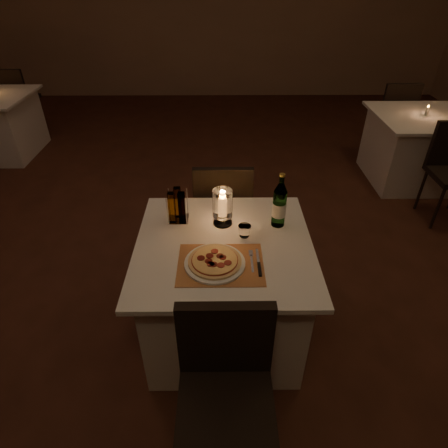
{
  "coord_description": "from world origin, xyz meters",
  "views": [
    {
      "loc": [
        0.05,
        -2.13,
        2.04
      ],
      "look_at": [
        0.07,
        -0.44,
        0.86
      ],
      "focal_mm": 30.0,
      "sensor_mm": 36.0,
      "label": 1
    }
  ],
  "objects_px": {
    "chair_far": "(223,205)",
    "tumbler": "(244,231)",
    "water_bottle": "(279,205)",
    "neighbor_table_right": "(415,148)",
    "hurricane_candle": "(223,205)",
    "pizza": "(215,261)",
    "chair_near": "(226,378)",
    "plate": "(215,263)",
    "main_table": "(224,290)"
  },
  "relations": [
    {
      "from": "plate",
      "to": "hurricane_candle",
      "type": "bearing_deg",
      "value": 83.51
    },
    {
      "from": "chair_far",
      "to": "neighbor_table_right",
      "type": "height_order",
      "value": "chair_far"
    },
    {
      "from": "chair_far",
      "to": "chair_near",
      "type": "bearing_deg",
      "value": -90.0
    },
    {
      "from": "tumbler",
      "to": "water_bottle",
      "type": "relative_size",
      "value": 0.21
    },
    {
      "from": "pizza",
      "to": "plate",
      "type": "bearing_deg",
      "value": 105.11
    },
    {
      "from": "hurricane_candle",
      "to": "neighbor_table_right",
      "type": "relative_size",
      "value": 0.23
    },
    {
      "from": "tumbler",
      "to": "neighbor_table_right",
      "type": "xyz_separation_m",
      "value": [
        1.99,
        2.06,
        -0.4
      ]
    },
    {
      "from": "water_bottle",
      "to": "neighbor_table_right",
      "type": "distance_m",
      "value": 2.69
    },
    {
      "from": "pizza",
      "to": "hurricane_candle",
      "type": "height_order",
      "value": "hurricane_candle"
    },
    {
      "from": "plate",
      "to": "tumbler",
      "type": "distance_m",
      "value": 0.3
    },
    {
      "from": "hurricane_candle",
      "to": "neighbor_table_right",
      "type": "bearing_deg",
      "value": 42.37
    },
    {
      "from": "main_table",
      "to": "tumbler",
      "type": "xyz_separation_m",
      "value": [
        0.12,
        0.07,
        0.4
      ]
    },
    {
      "from": "main_table",
      "to": "pizza",
      "type": "height_order",
      "value": "pizza"
    },
    {
      "from": "water_bottle",
      "to": "pizza",
      "type": "bearing_deg",
      "value": -135.87
    },
    {
      "from": "main_table",
      "to": "hurricane_candle",
      "type": "xyz_separation_m",
      "value": [
        -0.01,
        0.2,
        0.5
      ]
    },
    {
      "from": "main_table",
      "to": "tumbler",
      "type": "relative_size",
      "value": 13.75
    },
    {
      "from": "chair_far",
      "to": "tumbler",
      "type": "distance_m",
      "value": 0.69
    },
    {
      "from": "pizza",
      "to": "water_bottle",
      "type": "height_order",
      "value": "water_bottle"
    },
    {
      "from": "neighbor_table_right",
      "to": "main_table",
      "type": "bearing_deg",
      "value": -134.73
    },
    {
      "from": "main_table",
      "to": "water_bottle",
      "type": "xyz_separation_m",
      "value": [
        0.33,
        0.18,
        0.5
      ]
    },
    {
      "from": "plate",
      "to": "tumbler",
      "type": "height_order",
      "value": "tumbler"
    },
    {
      "from": "pizza",
      "to": "neighbor_table_right",
      "type": "distance_m",
      "value": 3.19
    },
    {
      "from": "chair_far",
      "to": "tumbler",
      "type": "height_order",
      "value": "chair_far"
    },
    {
      "from": "tumbler",
      "to": "neighbor_table_right",
      "type": "height_order",
      "value": "tumbler"
    },
    {
      "from": "plate",
      "to": "neighbor_table_right",
      "type": "height_order",
      "value": "plate"
    },
    {
      "from": "water_bottle",
      "to": "chair_far",
      "type": "bearing_deg",
      "value": 121.53
    },
    {
      "from": "chair_far",
      "to": "water_bottle",
      "type": "relative_size",
      "value": 2.64
    },
    {
      "from": "chair_near",
      "to": "neighbor_table_right",
      "type": "bearing_deg",
      "value": 53.42
    },
    {
      "from": "main_table",
      "to": "pizza",
      "type": "relative_size",
      "value": 3.57
    },
    {
      "from": "main_table",
      "to": "neighbor_table_right",
      "type": "bearing_deg",
      "value": 45.27
    },
    {
      "from": "chair_near",
      "to": "tumbler",
      "type": "xyz_separation_m",
      "value": [
        0.12,
        0.78,
        0.23
      ]
    },
    {
      "from": "tumbler",
      "to": "plate",
      "type": "bearing_deg",
      "value": -124.01
    },
    {
      "from": "chair_far",
      "to": "water_bottle",
      "type": "bearing_deg",
      "value": -58.47
    },
    {
      "from": "main_table",
      "to": "plate",
      "type": "relative_size",
      "value": 3.12
    },
    {
      "from": "main_table",
      "to": "hurricane_candle",
      "type": "bearing_deg",
      "value": 91.98
    },
    {
      "from": "main_table",
      "to": "chair_near",
      "type": "xyz_separation_m",
      "value": [
        0.0,
        -0.71,
        0.18
      ]
    },
    {
      "from": "pizza",
      "to": "tumbler",
      "type": "height_order",
      "value": "tumbler"
    },
    {
      "from": "chair_near",
      "to": "water_bottle",
      "type": "bearing_deg",
      "value": 70.09
    },
    {
      "from": "chair_near",
      "to": "chair_far",
      "type": "height_order",
      "value": "same"
    },
    {
      "from": "tumbler",
      "to": "water_bottle",
      "type": "distance_m",
      "value": 0.26
    },
    {
      "from": "main_table",
      "to": "chair_far",
      "type": "height_order",
      "value": "chair_far"
    },
    {
      "from": "pizza",
      "to": "neighbor_table_right",
      "type": "height_order",
      "value": "pizza"
    },
    {
      "from": "chair_near",
      "to": "pizza",
      "type": "distance_m",
      "value": 0.58
    },
    {
      "from": "pizza",
      "to": "neighbor_table_right",
      "type": "xyz_separation_m",
      "value": [
        2.16,
        2.31,
        -0.39
      ]
    },
    {
      "from": "hurricane_candle",
      "to": "water_bottle",
      "type": "bearing_deg",
      "value": -2.62
    },
    {
      "from": "pizza",
      "to": "neighbor_table_right",
      "type": "bearing_deg",
      "value": 46.92
    },
    {
      "from": "plate",
      "to": "pizza",
      "type": "bearing_deg",
      "value": -74.89
    },
    {
      "from": "main_table",
      "to": "water_bottle",
      "type": "bearing_deg",
      "value": 29.48
    },
    {
      "from": "hurricane_candle",
      "to": "main_table",
      "type": "bearing_deg",
      "value": -88.02
    },
    {
      "from": "chair_near",
      "to": "tumbler",
      "type": "relative_size",
      "value": 12.37
    }
  ]
}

